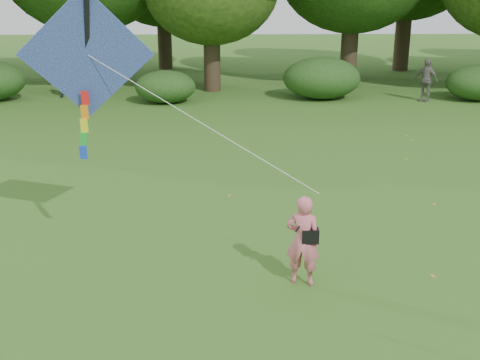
{
  "coord_description": "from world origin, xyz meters",
  "views": [
    {
      "loc": [
        -1.27,
        -9.24,
        5.33
      ],
      "look_at": [
        -1.03,
        2.0,
        1.5
      ],
      "focal_mm": 45.0,
      "sensor_mm": 36.0,
      "label": 1
    }
  ],
  "objects_px": {
    "man_kite_flyer": "(303,240)",
    "bystander_right": "(426,80)",
    "bystander_left": "(68,77)",
    "flying_kite": "(87,57)"
  },
  "relations": [
    {
      "from": "man_kite_flyer",
      "to": "bystander_right",
      "type": "xyz_separation_m",
      "value": [
        7.48,
        16.7,
        0.09
      ]
    },
    {
      "from": "man_kite_flyer",
      "to": "flying_kite",
      "type": "relative_size",
      "value": 0.32
    },
    {
      "from": "bystander_left",
      "to": "bystander_right",
      "type": "xyz_separation_m",
      "value": [
        16.11,
        -1.25,
        0.0
      ]
    },
    {
      "from": "bystander_left",
      "to": "bystander_right",
      "type": "distance_m",
      "value": 16.16
    },
    {
      "from": "man_kite_flyer",
      "to": "bystander_left",
      "type": "height_order",
      "value": "bystander_left"
    },
    {
      "from": "man_kite_flyer",
      "to": "flying_kite",
      "type": "bearing_deg",
      "value": -0.73
    },
    {
      "from": "bystander_right",
      "to": "flying_kite",
      "type": "bearing_deg",
      "value": -83.18
    },
    {
      "from": "man_kite_flyer",
      "to": "flying_kite",
      "type": "distance_m",
      "value": 5.07
    },
    {
      "from": "bystander_right",
      "to": "flying_kite",
      "type": "relative_size",
      "value": 0.36
    },
    {
      "from": "man_kite_flyer",
      "to": "bystander_right",
      "type": "bearing_deg",
      "value": -98.08
    }
  ]
}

